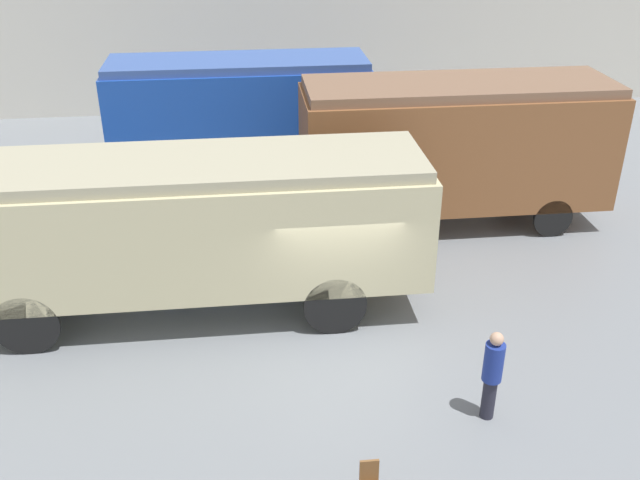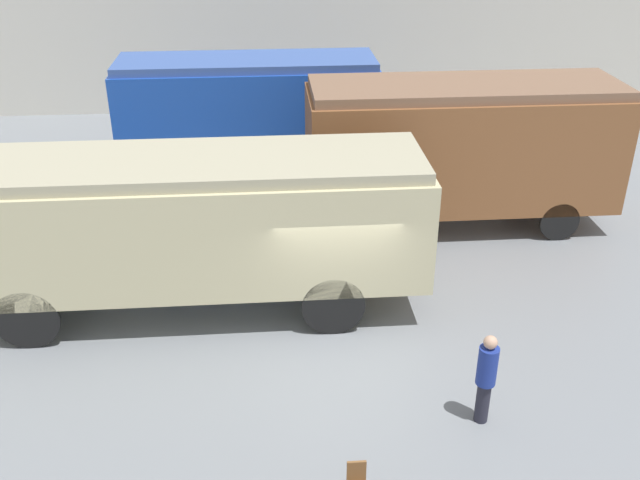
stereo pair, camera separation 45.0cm
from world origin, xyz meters
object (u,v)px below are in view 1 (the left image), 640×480
(visitor_person, at_px, (492,372))
(passenger_coach_vintage, at_px, (181,221))
(streamlined_locomotive, at_px, (263,107))
(passenger_coach_wooden, at_px, (455,143))

(visitor_person, bearing_deg, passenger_coach_vintage, 142.42)
(streamlined_locomotive, xyz_separation_m, passenger_coach_wooden, (4.85, -3.70, 0.01))
(streamlined_locomotive, xyz_separation_m, visitor_person, (3.34, -11.53, -1.26))
(passenger_coach_wooden, xyz_separation_m, passenger_coach_vintage, (-6.86, -3.70, -0.11))
(passenger_coach_vintage, height_order, visitor_person, passenger_coach_vintage)
(passenger_coach_vintage, distance_m, visitor_person, 6.86)
(passenger_coach_vintage, bearing_deg, streamlined_locomotive, 74.81)
(passenger_coach_wooden, distance_m, passenger_coach_vintage, 7.80)
(visitor_person, bearing_deg, streamlined_locomotive, 106.18)
(streamlined_locomotive, bearing_deg, passenger_coach_wooden, -37.34)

